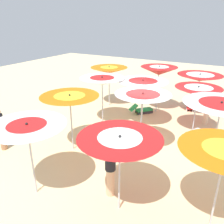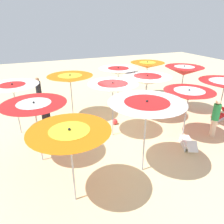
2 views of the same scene
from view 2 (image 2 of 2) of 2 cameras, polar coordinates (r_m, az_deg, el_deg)
The scene contains 19 objects.
ground at distance 9.95m, azimuth 4.04°, elevation -4.33°, with size 38.00×38.00×0.04m, color beige.
beach_umbrella_1 at distance 11.43m, azimuth 18.69°, elevation 10.40°, with size 1.91×1.91×2.53m.
beach_umbrella_2 at distance 13.37m, azimuth 9.45°, elevation 12.27°, with size 2.06×2.06×2.30m.
beach_umbrella_3 at distance 8.76m, azimuth 19.83°, elevation 4.29°, with size 1.95×1.95×2.18m.
beach_umbrella_4 at distance 10.24m, azimuth 9.40°, elevation 8.44°, with size 2.27×2.27×2.26m.
beach_umbrella_5 at distance 11.32m, azimuth 1.68°, elevation 10.86°, with size 2.05×2.05×2.36m.
beach_umbrella_6 at distance 6.30m, azimuth 9.24°, elevation 1.30°, with size 2.29×2.29×2.50m.
beach_umbrella_7 at distance 8.48m, azimuth 0.22°, elevation 6.59°, with size 2.00×2.00×2.38m.
beach_umbrella_8 at distance 10.34m, azimuth -11.11°, elevation 8.70°, with size 2.15×2.15×2.27m.
beach_umbrella_9 at distance 5.28m, azimuth -11.21°, elevation -6.46°, with size 2.04×2.04×2.26m.
beach_umbrella_10 at distance 7.26m, azimuth -20.04°, elevation 1.01°, with size 2.08×2.08×2.24m.
beach_umbrella_11 at distance 9.58m, azimuth -25.03°, elevation 5.70°, with size 2.10×2.10×2.27m.
lounger_0 at distance 12.04m, azimuth 13.43°, elevation 1.36°, with size 1.13×1.21×0.55m.
lounger_1 at distance 11.95m, azimuth 26.84°, elevation -0.85°, with size 0.63×1.24×0.56m.
lounger_2 at distance 8.91m, azimuth 19.64°, elevation -7.78°, with size 1.32×0.91×0.52m.
beachgoer_0 at distance 12.74m, azimuth -19.01°, elevation 5.19°, with size 0.30×0.30×1.69m.
beachgoer_1 at distance 9.83m, azimuth 25.93°, elevation -1.35°, with size 0.30×0.30×1.68m.
beachgoer_2 at distance 8.12m, azimuth -16.85°, elevation -4.09°, with size 0.30×0.30×1.88m.
beach_ball at distance 10.18m, azimuth 0.76°, elevation -2.59°, with size 0.27×0.27×0.27m, color red.
Camera 2 is at (-7.79, 4.09, 4.63)m, focal length 34.14 mm.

